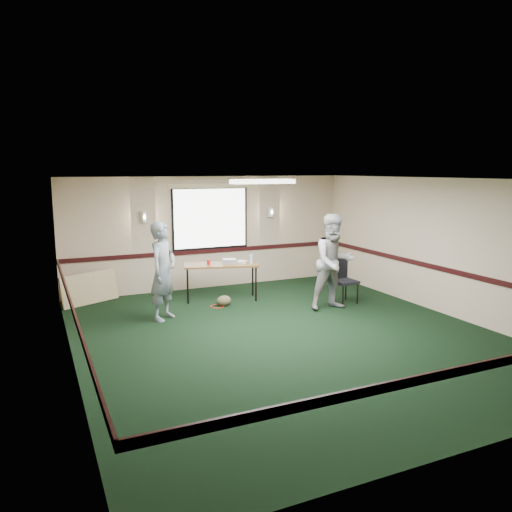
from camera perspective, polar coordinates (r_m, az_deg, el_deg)
name	(u,v)px	position (r m, az deg, el deg)	size (l,w,h in m)	color
ground	(287,335)	(8.85, 3.51, -9.01)	(8.00, 8.00, 0.00)	black
room_shell	(240,232)	(10.38, -1.87, 2.78)	(8.00, 8.02, 8.00)	#CAB492
folding_table	(221,266)	(11.03, -4.02, -1.20)	(1.73, 1.06, 0.81)	brown
projector	(229,261)	(11.05, -3.06, -0.59)	(0.30, 0.25, 0.10)	#96959D
game_console	(242,262)	(11.11, -1.57, -0.66)	(0.21, 0.16, 0.05)	silver
red_cup	(209,262)	(10.95, -5.44, -0.70)	(0.07, 0.07, 0.11)	red
water_bottle	(251,259)	(10.97, -0.58, -0.35)	(0.07, 0.07, 0.22)	#96C5F6
duffel_bag	(224,301)	(10.63, -3.69, -5.13)	(0.32, 0.24, 0.22)	#4E4D2D
cable_coil	(217,306)	(10.61, -4.44, -5.75)	(0.30, 0.30, 0.02)	red
folded_table	(90,288)	(11.33, -18.48, -3.52)	(1.31, 0.06, 0.67)	tan
conference_chair	(342,277)	(11.00, 9.81, -2.33)	(0.51, 0.52, 0.96)	black
person_left	(163,271)	(9.66, -10.56, -1.73)	(0.69, 0.45, 1.89)	#3A5380
person_right	(334,262)	(10.34, 8.90, -0.69)	(0.96, 0.75, 1.97)	#7E98C4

